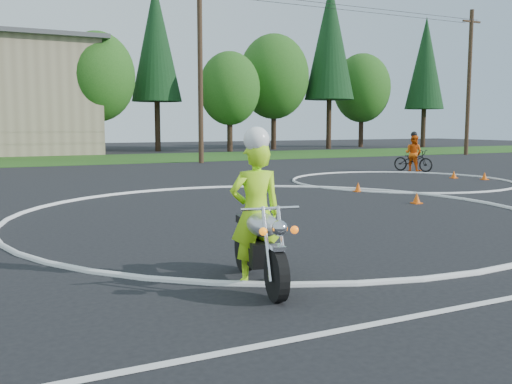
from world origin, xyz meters
name	(u,v)px	position (x,y,z in m)	size (l,w,h in m)	color
ground	(351,237)	(0.00, 0.00, 0.00)	(120.00, 120.00, 0.00)	black
grass_strip	(89,159)	(0.00, 27.00, 0.01)	(120.00, 10.00, 0.02)	#1E4714
course_markings	(322,202)	(2.17, 4.35, 0.01)	(19.05, 19.05, 0.12)	silver
primary_motorcycle	(260,245)	(-2.98, -2.14, 0.54)	(0.82, 2.11, 1.12)	black
rider_primary_grp	(256,209)	(-2.98, -2.00, 1.00)	(0.75, 0.56, 2.07)	#B4FF1A
rider_second_grp	(413,157)	(11.60, 11.36, 0.64)	(1.30, 1.99, 1.81)	black
traffic_cones	(447,189)	(6.63, 4.28, 0.14)	(9.26, 10.87, 0.30)	#E9560C
treeline	(252,70)	(14.78, 34.61, 6.62)	(38.20, 8.10, 14.52)	#382619
utility_poles	(200,68)	(5.00, 21.00, 5.20)	(41.60, 1.12, 10.00)	#473321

